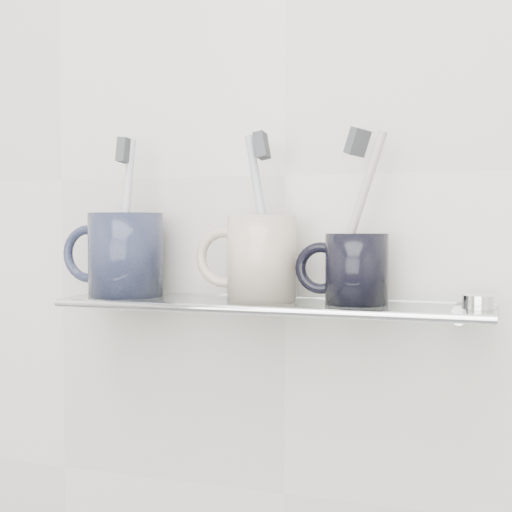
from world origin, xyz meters
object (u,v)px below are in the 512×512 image
at_px(mug_left, 126,254).
at_px(mug_right, 357,269).
at_px(mug_center, 262,258).
at_px(shelf_glass, 270,305).

distance_m(mug_left, mug_right, 0.29).
distance_m(mug_left, mug_center, 0.18).
bearing_deg(mug_left, mug_right, -21.06).
distance_m(shelf_glass, mug_left, 0.20).
height_order(shelf_glass, mug_left, mug_left).
height_order(shelf_glass, mug_right, mug_right).
relative_size(mug_left, mug_right, 1.31).
height_order(mug_left, mug_right, mug_left).
relative_size(shelf_glass, mug_center, 5.00).
xyz_separation_m(shelf_glass, mug_right, (0.10, 0.00, 0.04)).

